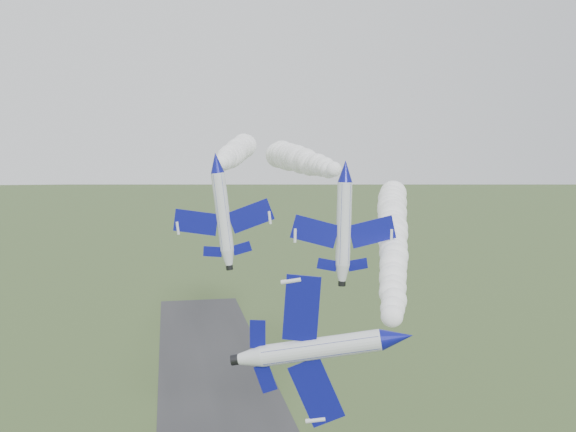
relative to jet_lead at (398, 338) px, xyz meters
name	(u,v)px	position (x,y,z in m)	size (l,w,h in m)	color
jet_lead	(398,338)	(0.00, 0.00, 0.00)	(6.64, 13.08, 10.85)	silver
smoke_trail_jet_lead	(393,234)	(11.88, 33.84, 2.93)	(4.58, 64.43, 4.58)	white
jet_pair_left	(216,162)	(-10.75, 25.06, 12.09)	(10.50, 12.46, 3.13)	silver
smoke_trail_jet_pair_left	(237,151)	(-4.26, 64.62, 13.49)	(4.88, 73.96, 4.88)	white
jet_pair_right	(346,171)	(3.19, 25.03, 11.15)	(11.52, 13.84, 3.41)	silver
smoke_trail_jet_pair_right	(297,159)	(6.09, 65.36, 12.06)	(5.64, 74.17, 5.64)	white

